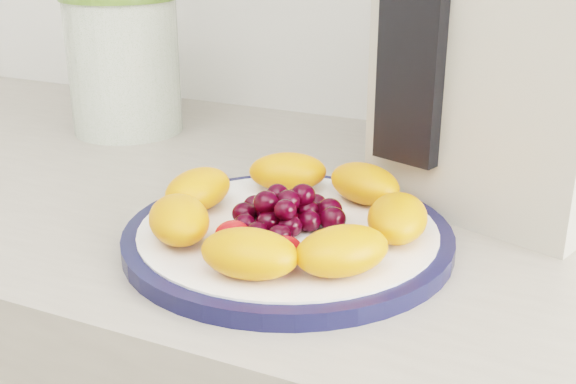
% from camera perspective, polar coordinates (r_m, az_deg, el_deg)
% --- Properties ---
extents(plate_rim, '(0.29, 0.29, 0.01)m').
position_cam_1_polar(plate_rim, '(0.63, 0.00, -3.58)').
color(plate_rim, '#111436').
rests_on(plate_rim, counter).
extents(plate_face, '(0.26, 0.26, 0.02)m').
position_cam_1_polar(plate_face, '(0.63, 0.00, -3.50)').
color(plate_face, white).
rests_on(plate_face, counter).
extents(canister, '(0.19, 0.19, 0.17)m').
position_cam_1_polar(canister, '(0.98, -12.80, 9.63)').
color(canister, '#355A19').
rests_on(canister, counter).
extents(appliance_body, '(0.30, 0.35, 0.37)m').
position_cam_1_polar(appliance_body, '(0.78, 19.94, 13.52)').
color(appliance_body, '#B8B3A1').
rests_on(appliance_body, counter).
extents(appliance_panel, '(0.07, 0.04, 0.28)m').
position_cam_1_polar(appliance_panel, '(0.67, 10.02, 13.83)').
color(appliance_panel, black).
rests_on(appliance_panel, appliance_body).
extents(fruit_plate, '(0.25, 0.25, 0.04)m').
position_cam_1_polar(fruit_plate, '(0.62, -0.13, -1.56)').
color(fruit_plate, orange).
rests_on(fruit_plate, plate_face).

